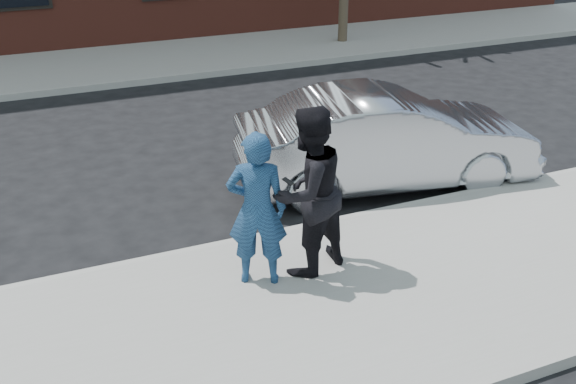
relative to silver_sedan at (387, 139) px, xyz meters
name	(u,v)px	position (x,y,z in m)	size (l,w,h in m)	color
ground	(427,276)	(-0.90, -2.56, -0.76)	(100.00, 100.00, 0.00)	black
near_sidewalk	(439,282)	(-0.90, -2.81, -0.69)	(50.00, 3.50, 0.15)	gray
near_curb	(366,217)	(-0.90, -1.01, -0.69)	(50.00, 0.10, 0.15)	#999691
far_sidewalk	(185,57)	(-0.90, 8.69, -0.69)	(50.00, 3.50, 0.15)	gray
far_curb	(205,75)	(-0.90, 6.89, -0.69)	(50.00, 0.10, 0.15)	#999691
silver_sedan	(387,139)	(0.00, 0.00, 0.00)	(1.61, 4.62, 1.52)	#999BA3
man_hoodie	(257,209)	(-2.91, -2.02, 0.32)	(0.80, 0.68, 1.87)	navy
man_peacoat	(308,192)	(-2.27, -2.01, 0.42)	(1.21, 1.07, 2.06)	black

